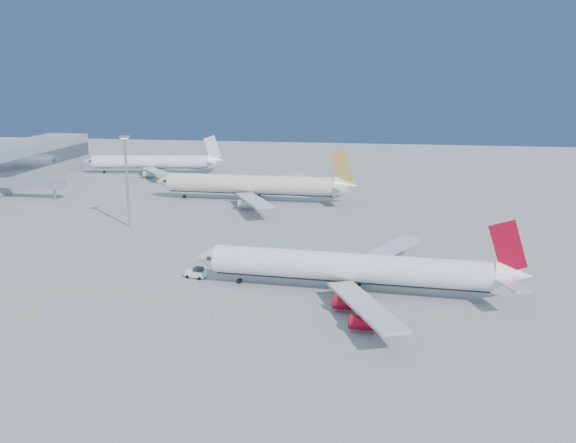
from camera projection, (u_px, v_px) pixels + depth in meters
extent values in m
plane|color=slate|center=(265.00, 280.00, 134.58)|extent=(500.00, 500.00, 0.00)
cube|color=#3F4C59|center=(20.00, 166.00, 229.87)|extent=(0.40, 107.80, 5.00)
cube|color=gray|center=(29.00, 183.00, 216.67)|extent=(22.00, 3.00, 3.00)
cylinder|color=gray|center=(55.00, 192.00, 215.94)|extent=(0.70, 0.70, 5.20)
cube|color=gray|center=(60.00, 184.00, 215.03)|extent=(3.20, 3.60, 3.40)
cube|color=gold|center=(277.00, 305.00, 120.39)|extent=(90.00, 0.18, 0.02)
cube|color=gold|center=(260.00, 290.00, 128.82)|extent=(118.86, 16.88, 0.02)
cube|color=gold|center=(138.00, 236.00, 169.36)|extent=(0.18, 140.00, 0.02)
cylinder|color=white|center=(349.00, 267.00, 126.47)|extent=(55.38, 9.58, 5.71)
cone|color=white|center=(206.00, 257.00, 132.90)|extent=(4.82, 6.01, 5.71)
cone|color=white|center=(514.00, 275.00, 119.62)|extent=(7.25, 5.90, 5.42)
cube|color=black|center=(215.00, 255.00, 132.36)|extent=(1.95, 5.52, 0.69)
cube|color=#B7B7BC|center=(365.00, 305.00, 110.61)|extent=(15.37, 28.37, 0.54)
cube|color=#B7B7BC|center=(381.00, 254.00, 140.90)|extent=(18.68, 27.25, 0.54)
cube|color=maroon|center=(508.00, 247.00, 118.64)|extent=(7.58, 0.98, 10.41)
cylinder|color=gray|center=(239.00, 276.00, 132.17)|extent=(0.24, 0.24, 2.26)
cylinder|color=black|center=(239.00, 281.00, 132.43)|extent=(1.13, 0.76, 1.08)
cylinder|color=gray|center=(351.00, 291.00, 123.24)|extent=(0.31, 0.31, 2.26)
cylinder|color=black|center=(350.00, 296.00, 123.51)|extent=(1.14, 0.96, 1.08)
cylinder|color=gray|center=(356.00, 278.00, 130.89)|extent=(0.31, 0.31, 2.26)
cylinder|color=black|center=(356.00, 283.00, 131.15)|extent=(1.14, 0.96, 1.08)
cylinder|color=maroon|center=(346.00, 303.00, 116.78)|extent=(4.89, 2.79, 2.46)
cylinder|color=maroon|center=(364.00, 323.00, 107.76)|extent=(4.89, 2.79, 2.46)
cylinder|color=maroon|center=(360.00, 268.00, 137.33)|extent=(4.89, 2.79, 2.46)
cylinder|color=maroon|center=(383.00, 258.00, 144.54)|extent=(4.89, 2.79, 2.46)
cylinder|color=beige|center=(250.00, 184.00, 212.89)|extent=(56.46, 7.60, 6.17)
cone|color=beige|center=(163.00, 181.00, 218.19)|extent=(5.03, 6.29, 6.17)
cone|color=beige|center=(346.00, 185.00, 207.20)|extent=(7.73, 6.05, 5.86)
cube|color=black|center=(169.00, 180.00, 217.68)|extent=(1.88, 5.91, 0.76)
cube|color=#B7B7BC|center=(254.00, 200.00, 196.11)|extent=(17.67, 29.90, 0.60)
cube|color=#B7B7BC|center=(276.00, 181.00, 228.66)|extent=(18.93, 29.48, 0.60)
cube|color=#A9813F|center=(342.00, 167.00, 206.06)|extent=(8.34, 0.70, 11.46)
cylinder|color=gray|center=(184.00, 193.00, 217.77)|extent=(0.26, 0.26, 2.49)
cylinder|color=black|center=(184.00, 197.00, 218.07)|extent=(1.21, 0.79, 1.19)
cylinder|color=gray|center=(250.00, 198.00, 209.39)|extent=(0.35, 0.35, 2.49)
cylinder|color=black|center=(251.00, 202.00, 209.68)|extent=(1.22, 1.00, 1.19)
cylinder|color=gray|center=(257.00, 193.00, 217.78)|extent=(0.35, 0.35, 2.49)
cylinder|color=black|center=(257.00, 197.00, 218.07)|extent=(1.22, 1.00, 1.19)
cylinder|color=#B7B7BC|center=(247.00, 204.00, 200.03)|extent=(5.27, 2.84, 2.71)
cylinder|color=#B7B7BC|center=(266.00, 188.00, 226.77)|extent=(5.27, 2.84, 2.71)
cylinder|color=white|center=(151.00, 162.00, 268.17)|extent=(48.47, 12.71, 5.40)
cone|color=white|center=(88.00, 162.00, 268.19)|extent=(5.11, 6.00, 5.40)
cone|color=white|center=(216.00, 160.00, 268.03)|extent=(7.45, 6.10, 5.13)
cube|color=black|center=(92.00, 160.00, 268.05)|extent=(2.31, 5.31, 0.67)
cube|color=#B7B7BC|center=(154.00, 171.00, 254.30)|extent=(18.94, 24.21, 0.53)
cube|color=#B7B7BC|center=(168.00, 160.00, 282.75)|extent=(12.44, 26.34, 0.53)
cube|color=silver|center=(212.00, 148.00, 266.77)|extent=(7.40, 1.56, 10.20)
cylinder|color=gray|center=(104.00, 169.00, 268.95)|extent=(0.23, 0.23, 2.22)
cylinder|color=black|center=(104.00, 172.00, 269.22)|extent=(1.15, 0.83, 1.06)
cylinder|color=gray|center=(152.00, 171.00, 265.20)|extent=(0.31, 0.31, 2.22)
cylinder|color=black|center=(152.00, 173.00, 265.46)|extent=(1.18, 1.02, 1.06)
cylinder|color=gray|center=(155.00, 168.00, 272.69)|extent=(0.31, 0.31, 2.22)
cylinder|color=black|center=(155.00, 171.00, 272.96)|extent=(1.18, 1.02, 1.06)
cylinder|color=#B7B7BC|center=(149.00, 174.00, 257.25)|extent=(4.94, 3.09, 2.41)
cylinder|color=#B7B7BC|center=(161.00, 165.00, 280.64)|extent=(4.94, 3.09, 2.41)
cube|color=white|center=(196.00, 273.00, 135.88)|extent=(4.62, 3.04, 1.27)
cube|color=black|center=(198.00, 269.00, 135.42)|extent=(2.07, 2.15, 0.96)
cylinder|color=black|center=(187.00, 277.00, 135.55)|extent=(0.81, 0.53, 0.74)
cylinder|color=black|center=(193.00, 274.00, 137.56)|extent=(0.81, 0.53, 0.74)
cylinder|color=black|center=(200.00, 278.00, 134.47)|extent=(0.81, 0.53, 0.74)
cylinder|color=black|center=(205.00, 275.00, 136.48)|extent=(0.81, 0.53, 0.74)
cylinder|color=gray|center=(127.00, 183.00, 176.56)|extent=(0.70, 0.70, 24.93)
cube|color=gray|center=(124.00, 137.00, 173.58)|extent=(2.19, 2.19, 0.50)
cube|color=white|center=(125.00, 138.00, 173.67)|extent=(1.60, 1.60, 0.25)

